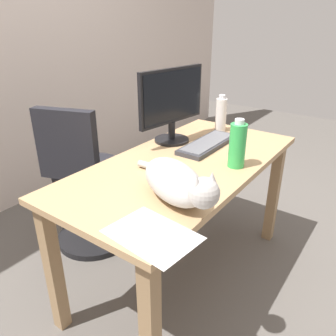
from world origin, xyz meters
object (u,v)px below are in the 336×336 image
object	(u,v)px
office_chair	(85,188)
spray_bottle	(221,114)
cat	(176,182)
keyboard	(208,144)
monitor	(172,103)
water_bottle	(237,145)
computer_mouse	(164,163)

from	to	relation	value
office_chair	spray_bottle	bearing A→B (deg)	-40.52
cat	spray_bottle	distance (m)	0.93
keyboard	monitor	bearing A→B (deg)	103.60
spray_bottle	office_chair	bearing A→B (deg)	139.48
office_chair	keyboard	xyz separation A→B (m)	(0.37, -0.64, 0.32)
monitor	cat	xyz separation A→B (m)	(-0.55, -0.41, -0.15)
water_bottle	spray_bottle	bearing A→B (deg)	35.44
water_bottle	spray_bottle	world-z (taller)	water_bottle
keyboard	water_bottle	bearing A→B (deg)	-123.57
monitor	spray_bottle	size ratio (longest dim) A/B	2.09
monitor	cat	world-z (taller)	monitor
keyboard	cat	size ratio (longest dim) A/B	0.80
computer_mouse	office_chair	bearing A→B (deg)	90.67
office_chair	monitor	world-z (taller)	monitor
office_chair	monitor	bearing A→B (deg)	-52.95
monitor	keyboard	world-z (taller)	monitor
keyboard	cat	bearing A→B (deg)	-161.69
office_chair	water_bottle	distance (m)	1.00
computer_mouse	spray_bottle	distance (m)	0.66
office_chair	computer_mouse	world-z (taller)	office_chair
keyboard	cat	world-z (taller)	cat
computer_mouse	water_bottle	distance (m)	0.36
keyboard	computer_mouse	size ratio (longest dim) A/B	4.00
computer_mouse	water_bottle	world-z (taller)	water_bottle
office_chair	keyboard	size ratio (longest dim) A/B	2.15
keyboard	spray_bottle	world-z (taller)	spray_bottle
water_bottle	spray_bottle	xyz separation A→B (m)	(0.45, 0.32, -0.00)
keyboard	spray_bottle	bearing A→B (deg)	14.41
cat	spray_bottle	bearing A→B (deg)	17.07
cat	computer_mouse	xyz separation A→B (m)	(0.24, 0.24, -0.06)
monitor	computer_mouse	distance (m)	0.42
monitor	keyboard	xyz separation A→B (m)	(0.05, -0.21, -0.21)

